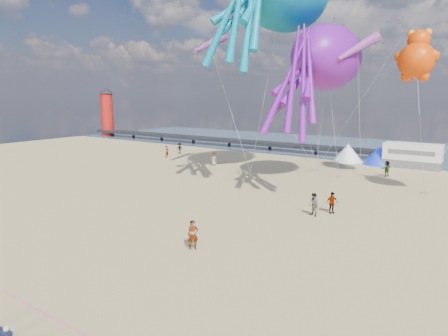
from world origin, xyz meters
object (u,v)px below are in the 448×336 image
Objects in this scene: sandbag_a at (250,173)px; sandbag_d at (361,175)px; tent_blue at (379,155)px; beachgoer_4 at (387,169)px; tent_white at (348,153)px; lighthouse at (107,115)px; beachgoer_5 at (167,152)px; windsock_right at (279,108)px; sandbag_c at (424,193)px; sandbag_e at (316,170)px; windsock_left at (210,44)px; kite_octopus_purple at (327,58)px; motorhome_0 at (412,156)px; beachgoer_0 at (214,159)px; beachgoer_3 at (332,203)px; sandbag_b at (339,176)px; beachgoer_2 at (180,148)px; standing_person at (193,235)px; windsock_mid at (358,48)px; beachgoer_1 at (314,205)px; kite_teddy_orange at (416,61)px.

sandbag_d is (10.74, 5.90, 0.00)m from sandbag_a.
beachgoer_4 is at bearing -69.76° from tent_blue.
tent_white is at bearing 116.07° from sandbag_d.
beachgoer_5 is at bearing -25.94° from lighthouse.
windsock_right is at bearing -103.91° from tent_white.
sandbag_a and sandbag_d have the same top height.
sandbag_c and sandbag_e have the same top height.
tent_blue is at bearing 60.73° from sandbag_e.
windsock_right reaches higher than sandbag_a.
tent_blue is 7.86m from beachgoer_4.
sandbag_d is 22.10m from windsock_left.
beachgoer_4 is at bearing -10.60° from lighthouse.
kite_octopus_purple is 7.81m from windsock_right.
motorhome_0 is 3.99× the size of beachgoer_0.
beachgoer_4 is at bearing 41.00° from beachgoer_3.
tent_white is 19.40m from kite_octopus_purple.
sandbag_d is 0.04× the size of kite_octopus_purple.
sandbag_b is at bearing -76.76° from tent_white.
tent_white is 10.08m from sandbag_d.
tent_white is 0.87× the size of windsock_right.
lighthouse is 5.33× the size of beachgoer_5.
beachgoer_2 is 0.36× the size of windsock_right.
standing_person is at bearing -67.45° from sandbag_a.
kite_octopus_purple is (-0.05, 20.29, 11.49)m from standing_person.
beachgoer_0 is at bearing -167.91° from windsock_mid.
lighthouse reaches higher than beachgoer_3.
beachgoer_5 is 16.46m from sandbag_a.
beachgoer_2 is 0.97× the size of beachgoer_5.
beachgoer_2 is at bearing 171.81° from beachgoer_1.
beachgoer_3 is 23.03m from windsock_left.
windsock_mid is at bearing -135.43° from kite_teddy_orange.
tent_white is at bearing 132.82° from windsock_mid.
tent_white is at bearing -4.24° from lighthouse.
tent_white is 8.00× the size of sandbag_c.
beachgoer_1 is at bearing -119.85° from beachgoer_5.
sandbag_c is 26.41m from windsock_left.
beachgoer_0 is at bearing 100.76° from beachgoer_3.
lighthouse is 1.46× the size of windsock_left.
beachgoer_1 is 16.31m from sandbag_a.
sandbag_d is at bearing -26.70° from beachgoer_4.
tent_blue reaches higher than sandbag_b.
kite_octopus_purple is at bearing 0.42° from beachgoer_4.
beachgoer_0 is at bearing -168.15° from sandbag_d.
sandbag_e is at bearing -20.51° from beachgoer_2.
beachgoer_0 is 14.44m from windsock_left.
windsock_left reaches higher than beachgoer_3.
motorhome_0 reaches higher than beachgoer_4.
kite_octopus_purple is at bearing 46.49° from standing_person.
beachgoer_3 is (0.84, 1.47, -0.04)m from beachgoer_1.
beachgoer_3 reaches higher than beachgoer_2.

